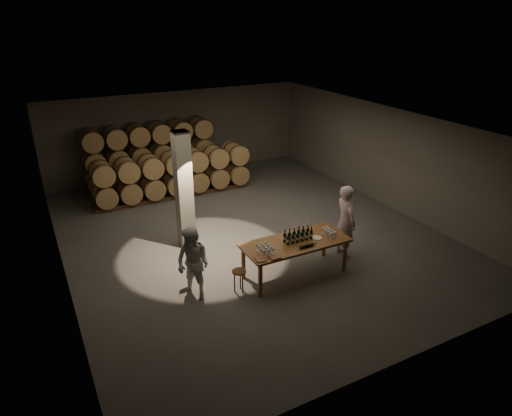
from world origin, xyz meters
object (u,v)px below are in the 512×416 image
tasting_table (295,245)px  notebook_near (275,257)px  plate (317,238)px  stool (239,274)px  person_man (345,221)px  person_woman (193,264)px  bottle_cluster (298,236)px

tasting_table → notebook_near: (-0.82, -0.44, 0.12)m
plate → stool: bearing=178.7°
person_man → person_woman: bearing=92.0°
notebook_near → person_man: (2.48, 0.68, 0.06)m
bottle_cluster → stool: size_ratio=1.35×
person_woman → bottle_cluster: bearing=53.6°
tasting_table → plate: (0.55, -0.08, 0.11)m
notebook_near → stool: notebook_near is taller
plate → stool: size_ratio=0.46×
tasting_table → notebook_near: bearing=-151.8°
tasting_table → person_man: bearing=8.2°
person_man → person_woman: (-4.16, 0.01, -0.13)m
plate → notebook_near: 1.42m
plate → person_man: size_ratio=0.13×
tasting_table → notebook_near: 0.94m
plate → tasting_table: bearing=171.6°
bottle_cluster → person_woman: size_ratio=0.43×
tasting_table → person_man: size_ratio=1.33×
bottle_cluster → plate: 0.49m
bottle_cluster → notebook_near: bearing=-152.4°
stool → person_woman: 1.10m
notebook_near → person_man: size_ratio=0.12×
stool → person_woman: size_ratio=0.32×
notebook_near → stool: bearing=147.5°
plate → person_woman: size_ratio=0.15×
tasting_table → plate: 0.57m
notebook_near → person_woman: bearing=155.5°
person_man → tasting_table: bearing=100.2°
stool → bottle_cluster: bearing=2.6°
bottle_cluster → stool: (-1.61, -0.07, -0.57)m
stool → person_woman: bearing=164.2°
stool → person_woman: (-0.98, 0.28, 0.41)m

